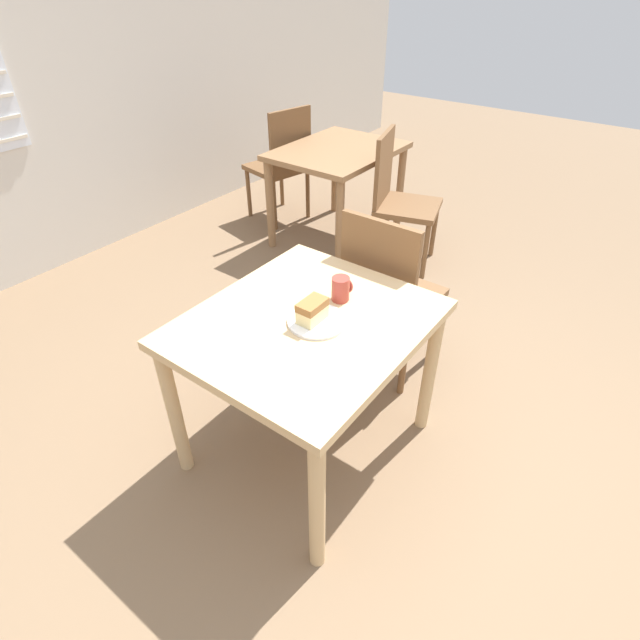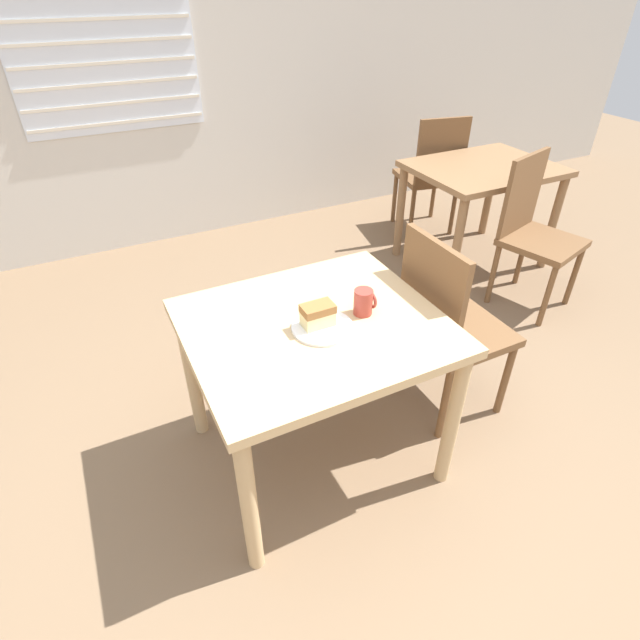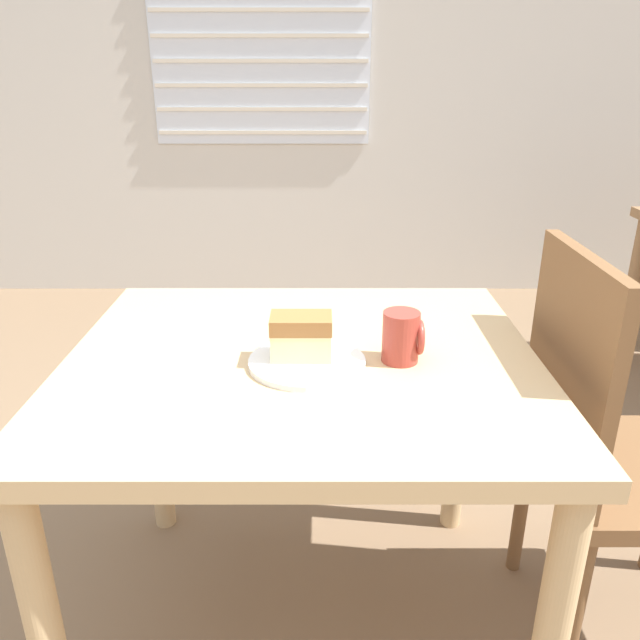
{
  "view_description": "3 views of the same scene",
  "coord_description": "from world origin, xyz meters",
  "px_view_note": "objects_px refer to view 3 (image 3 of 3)",
  "views": [
    {
      "loc": [
        -1.2,
        -0.56,
        1.9
      ],
      "look_at": [
        0.03,
        0.36,
        0.78
      ],
      "focal_mm": 28.0,
      "sensor_mm": 36.0,
      "label": 1
    },
    {
      "loc": [
        -0.63,
        -0.96,
        1.85
      ],
      "look_at": [
        0.05,
        0.4,
        0.78
      ],
      "focal_mm": 28.0,
      "sensor_mm": 36.0,
      "label": 2
    },
    {
      "loc": [
        0.08,
        -0.73,
        1.29
      ],
      "look_at": [
        0.08,
        0.42,
        0.82
      ],
      "focal_mm": 35.0,
      "sensor_mm": 36.0,
      "label": 3
    }
  ],
  "objects_px": {
    "dining_table_near": "(300,401)",
    "cake_slice": "(298,336)",
    "chair_near_window": "(609,446)",
    "plate": "(304,362)",
    "coffee_mug": "(400,337)"
  },
  "relations": [
    {
      "from": "plate",
      "to": "cake_slice",
      "type": "bearing_deg",
      "value": 127.47
    },
    {
      "from": "plate",
      "to": "cake_slice",
      "type": "xyz_separation_m",
      "value": [
        -0.01,
        0.01,
        0.05
      ]
    },
    {
      "from": "dining_table_near",
      "to": "cake_slice",
      "type": "xyz_separation_m",
      "value": [
        -0.0,
        -0.03,
        0.16
      ]
    },
    {
      "from": "dining_table_near",
      "to": "coffee_mug",
      "type": "xyz_separation_m",
      "value": [
        0.2,
        -0.03,
        0.16
      ]
    },
    {
      "from": "dining_table_near",
      "to": "cake_slice",
      "type": "height_order",
      "value": "cake_slice"
    },
    {
      "from": "chair_near_window",
      "to": "dining_table_near",
      "type": "bearing_deg",
      "value": 90.56
    },
    {
      "from": "chair_near_window",
      "to": "cake_slice",
      "type": "bearing_deg",
      "value": 93.03
    },
    {
      "from": "chair_near_window",
      "to": "plate",
      "type": "distance_m",
      "value": 0.71
    },
    {
      "from": "cake_slice",
      "to": "coffee_mug",
      "type": "distance_m",
      "value": 0.2
    },
    {
      "from": "dining_table_near",
      "to": "chair_near_window",
      "type": "height_order",
      "value": "chair_near_window"
    },
    {
      "from": "cake_slice",
      "to": "dining_table_near",
      "type": "bearing_deg",
      "value": 88.87
    },
    {
      "from": "dining_table_near",
      "to": "coffee_mug",
      "type": "bearing_deg",
      "value": -7.07
    },
    {
      "from": "plate",
      "to": "coffee_mug",
      "type": "height_order",
      "value": "coffee_mug"
    },
    {
      "from": "dining_table_near",
      "to": "plate",
      "type": "distance_m",
      "value": 0.12
    },
    {
      "from": "chair_near_window",
      "to": "plate",
      "type": "height_order",
      "value": "chair_near_window"
    }
  ]
}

